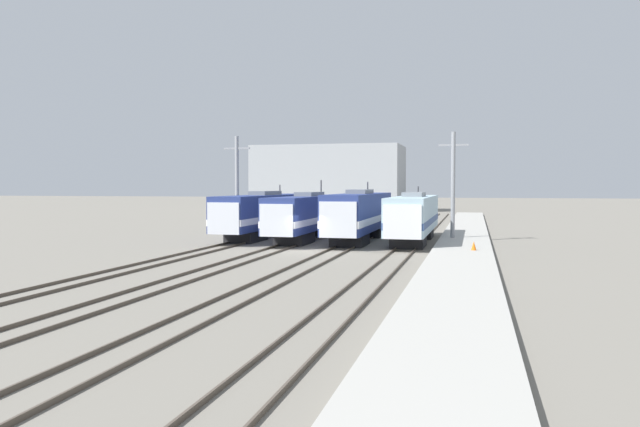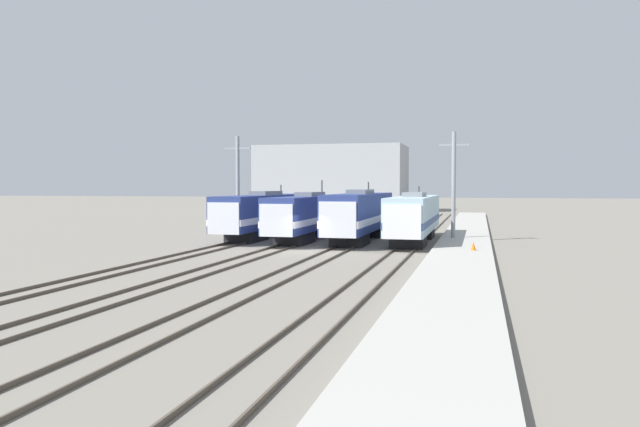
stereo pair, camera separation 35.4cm
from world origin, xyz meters
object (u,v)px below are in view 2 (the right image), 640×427
locomotive_center_right (359,215)px  locomotive_far_left (265,213)px  locomotive_center_left (309,215)px  catenary_tower_left (238,185)px  locomotive_far_right (414,217)px  catenary_tower_right (454,185)px  traffic_cone (473,246)px

locomotive_center_right → locomotive_far_left: bearing=167.7°
locomotive_center_left → catenary_tower_left: bearing=171.1°
locomotive_far_left → locomotive_far_right: 13.76m
locomotive_far_left → catenary_tower_right: size_ratio=2.16×
locomotive_center_right → catenary_tower_right: bearing=11.6°
locomotive_center_right → locomotive_far_right: size_ratio=1.02×
locomotive_far_left → traffic_cone: bearing=-29.6°
locomotive_far_right → catenary_tower_left: (-15.99, 1.78, 2.61)m
locomotive_center_left → locomotive_far_right: 9.08m
locomotive_center_right → traffic_cone: locomotive_center_right is taller
catenary_tower_left → locomotive_center_right: bearing=-7.8°
locomotive_far_left → locomotive_center_left: bearing=-18.4°
locomotive_center_left → locomotive_far_right: (9.06, -0.70, 0.01)m
catenary_tower_left → traffic_cone: size_ratio=15.31×
locomotive_center_left → locomotive_far_left: bearing=161.6°
locomotive_far_right → catenary_tower_left: size_ratio=1.89×
catenary_tower_right → traffic_cone: size_ratio=15.31×
locomotive_far_left → traffic_cone: 21.20m
catenary_tower_right → locomotive_center_left: bearing=-174.9°
locomotive_far_left → traffic_cone: (18.39, -10.45, -1.51)m
locomotive_far_right → catenary_tower_right: 4.41m
locomotive_center_right → traffic_cone: 12.70m
locomotive_far_left → locomotive_center_right: (9.06, -1.98, 0.08)m
locomotive_center_left → catenary_tower_left: 7.49m
locomotive_far_left → catenary_tower_left: 3.55m
locomotive_center_right → catenary_tower_left: catenary_tower_left is taller
locomotive_far_left → locomotive_center_left: 4.77m
locomotive_far_left → locomotive_center_left: locomotive_center_left is taller
locomotive_center_left → locomotive_far_right: bearing=-4.4°
locomotive_center_right → traffic_cone: (9.33, -8.47, -1.59)m
locomotive_center_left → catenary_tower_right: bearing=5.1°
locomotive_center_left → locomotive_center_right: (4.53, -0.47, 0.11)m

